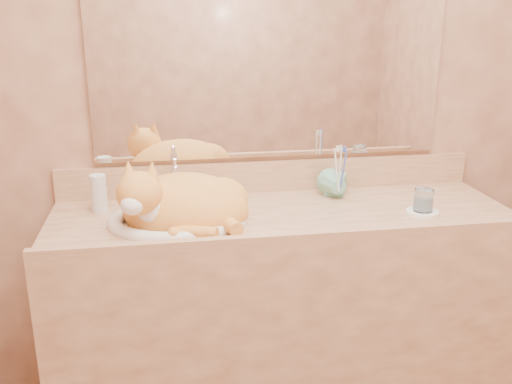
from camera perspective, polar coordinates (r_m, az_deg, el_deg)
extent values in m
cube|color=brown|center=(2.14, 1.41, 10.48)|extent=(2.40, 0.02, 2.50)
cube|color=white|center=(2.12, 1.50, 14.20)|extent=(1.30, 0.02, 0.80)
imported|color=#6EB096|center=(2.13, 7.79, 1.52)|extent=(0.10, 0.10, 0.16)
imported|color=#6EB096|center=(2.11, 8.35, 0.37)|extent=(0.12, 0.12, 0.09)
cylinder|color=white|center=(2.05, 16.30, -1.93)|extent=(0.11, 0.11, 0.01)
cylinder|color=silver|center=(2.04, 16.40, -0.77)|extent=(0.07, 0.07, 0.08)
cylinder|color=silver|center=(2.04, -15.45, -0.12)|extent=(0.05, 0.05, 0.13)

